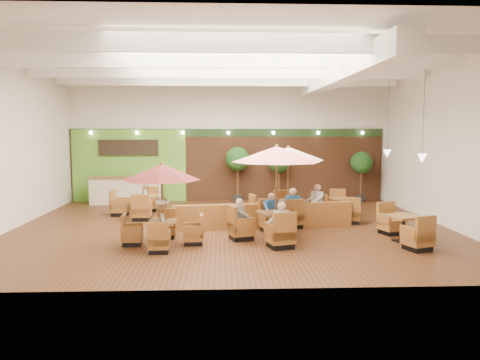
{
  "coord_description": "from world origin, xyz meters",
  "views": [
    {
      "loc": [
        -0.35,
        -15.01,
        3.13
      ],
      "look_at": [
        0.3,
        0.5,
        1.5
      ],
      "focal_mm": 35.0,
      "sensor_mm": 36.0,
      "label": 1
    }
  ],
  "objects": [
    {
      "name": "topiary_2",
      "position": [
        5.86,
        5.3,
        1.66
      ],
      "size": [
        0.96,
        0.96,
        2.23
      ],
      "color": "black",
      "rests_on": "ground"
    },
    {
      "name": "table_3",
      "position": [
        -3.38,
        2.29,
        0.45
      ],
      "size": [
        1.73,
        2.56,
        1.53
      ],
      "rotation": [
        0.0,
        0.0,
        -0.05
      ],
      "color": "brown",
      "rests_on": "ground"
    },
    {
      "name": "booth_divider",
      "position": [
        1.06,
        -0.21,
        0.4
      ],
      "size": [
        5.82,
        0.82,
        0.81
      ],
      "primitive_type": "cube",
      "rotation": [
        0.0,
        0.0,
        0.11
      ],
      "color": "brown",
      "rests_on": "ground"
    },
    {
      "name": "topiary_1",
      "position": [
        2.21,
        5.3,
        1.71
      ],
      "size": [
        0.99,
        0.99,
        2.29
      ],
      "color": "black",
      "rests_on": "ground"
    },
    {
      "name": "diner_0",
      "position": [
        1.25,
        -2.74,
        0.76
      ],
      "size": [
        0.44,
        0.42,
        0.8
      ],
      "rotation": [
        0.0,
        0.0,
        0.41
      ],
      "color": "silver",
      "rests_on": "ground"
    },
    {
      "name": "room",
      "position": [
        0.25,
        1.22,
        3.63
      ],
      "size": [
        14.04,
        14.0,
        5.52
      ],
      "color": "#381E0F",
      "rests_on": "ground"
    },
    {
      "name": "diner_1",
      "position": [
        1.25,
        -0.73,
        0.74
      ],
      "size": [
        0.41,
        0.37,
        0.75
      ],
      "rotation": [
        0.0,
        0.0,
        3.43
      ],
      "color": "#215392",
      "rests_on": "ground"
    },
    {
      "name": "table_2",
      "position": [
        1.97,
        0.82,
        1.8
      ],
      "size": [
        2.67,
        2.67,
        2.64
      ],
      "rotation": [
        0.0,
        0.0,
        0.2
      ],
      "color": "brown",
      "rests_on": "ground"
    },
    {
      "name": "diner_3",
      "position": [
        1.97,
        -0.14,
        0.78
      ],
      "size": [
        0.44,
        0.38,
        0.85
      ],
      "rotation": [
        0.0,
        0.0,
        0.16
      ],
      "color": "#215392",
      "rests_on": "ground"
    },
    {
      "name": "service_counter",
      "position": [
        -4.4,
        5.1,
        0.58
      ],
      "size": [
        3.0,
        0.75,
        1.18
      ],
      "color": "beige",
      "rests_on": "ground"
    },
    {
      "name": "table_0",
      "position": [
        -1.95,
        -2.26,
        1.58
      ],
      "size": [
        2.25,
        2.25,
        2.3
      ],
      "rotation": [
        0.0,
        0.0,
        0.05
      ],
      "color": "brown",
      "rests_on": "ground"
    },
    {
      "name": "table_4",
      "position": [
        4.83,
        -2.19,
        0.37
      ],
      "size": [
        1.1,
        2.72,
        0.96
      ],
      "rotation": [
        0.0,
        0.0,
        0.34
      ],
      "color": "brown",
      "rests_on": "ground"
    },
    {
      "name": "topiary_0",
      "position": [
        0.4,
        5.3,
        1.82
      ],
      "size": [
        1.05,
        1.05,
        2.45
      ],
      "color": "black",
      "rests_on": "ground"
    },
    {
      "name": "diner_4",
      "position": [
        2.93,
        0.82,
        0.78
      ],
      "size": [
        0.42,
        0.46,
        0.85
      ],
      "rotation": [
        0.0,
        0.0,
        1.87
      ],
      "color": "silver",
      "rests_on": "ground"
    },
    {
      "name": "diner_2",
      "position": [
        0.24,
        -1.73,
        0.74
      ],
      "size": [
        0.33,
        0.39,
        0.75
      ],
      "rotation": [
        0.0,
        0.0,
        4.85
      ],
      "color": "slate",
      "rests_on": "ground"
    },
    {
      "name": "table_5",
      "position": [
        3.8,
        1.4,
        0.34
      ],
      "size": [
        1.79,
        2.58,
        0.92
      ],
      "rotation": [
        0.0,
        0.0,
        -0.26
      ],
      "color": "brown",
      "rests_on": "ground"
    },
    {
      "name": "table_1",
      "position": [
        1.18,
        -1.74,
        1.98
      ],
      "size": [
        2.69,
        2.84,
        2.76
      ],
      "rotation": [
        0.0,
        0.0,
        0.29
      ],
      "color": "brown",
      "rests_on": "ground"
    }
  ]
}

